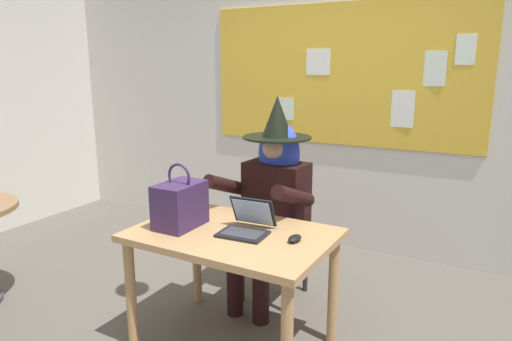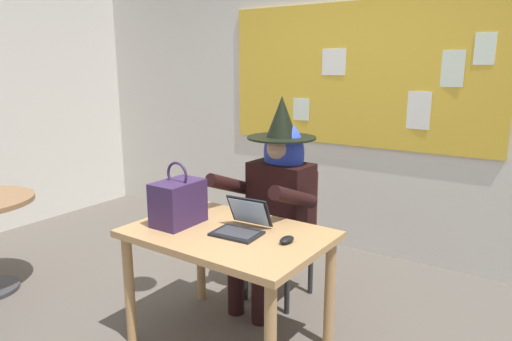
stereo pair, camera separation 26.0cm
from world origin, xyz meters
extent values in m
cube|color=silver|center=(0.00, 1.93, 1.37)|extent=(6.17, 0.10, 2.74)
cube|color=gold|center=(0.00, 1.87, 1.55)|extent=(2.40, 0.02, 1.20)
cube|color=white|center=(0.54, 1.86, 1.28)|extent=(0.20, 0.01, 0.30)
cube|color=white|center=(0.76, 1.86, 1.61)|extent=(0.20, 0.02, 0.27)
cube|color=white|center=(-0.50, 1.86, 1.24)|extent=(0.17, 0.01, 0.20)
cube|color=white|center=(0.98, 1.86, 1.75)|extent=(0.14, 0.00, 0.23)
cube|color=white|center=(-0.20, 1.86, 1.66)|extent=(0.22, 0.01, 0.22)
cube|color=tan|center=(0.00, 0.08, 0.69)|extent=(1.13, 0.77, 0.04)
cylinder|color=tan|center=(-0.50, -0.23, 0.34)|extent=(0.06, 0.06, 0.67)
cylinder|color=tan|center=(-0.49, 0.40, 0.34)|extent=(0.06, 0.06, 0.67)
cylinder|color=tan|center=(0.50, 0.39, 0.34)|extent=(0.06, 0.06, 0.67)
cube|color=#4C1E19|center=(-0.05, 0.73, 0.44)|extent=(0.42, 0.42, 0.04)
cube|color=#4C1E19|center=(-0.05, 0.92, 0.69)|extent=(0.38, 0.04, 0.45)
cylinder|color=#262628|center=(0.12, 0.56, 0.21)|extent=(0.04, 0.04, 0.42)
cylinder|color=#262628|center=(-0.22, 0.56, 0.21)|extent=(0.04, 0.04, 0.42)
cylinder|color=#262628|center=(0.12, 0.90, 0.21)|extent=(0.04, 0.04, 0.42)
cylinder|color=#262628|center=(-0.22, 0.90, 0.21)|extent=(0.04, 0.04, 0.42)
cylinder|color=black|center=(0.03, 0.37, 0.23)|extent=(0.11, 0.11, 0.46)
cylinder|color=black|center=(-0.17, 0.38, 0.23)|extent=(0.11, 0.11, 0.46)
cylinder|color=black|center=(0.04, 0.54, 0.49)|extent=(0.17, 0.43, 0.15)
cylinder|color=black|center=(-0.16, 0.55, 0.49)|extent=(0.17, 0.43, 0.15)
cube|color=black|center=(-0.05, 0.75, 0.72)|extent=(0.43, 0.28, 0.52)
cylinder|color=black|center=(0.19, 0.51, 0.84)|extent=(0.11, 0.47, 0.24)
cylinder|color=black|center=(-0.31, 0.54, 0.84)|extent=(0.11, 0.47, 0.24)
sphere|color=#D1A889|center=(-0.05, 0.75, 1.08)|extent=(0.20, 0.20, 0.20)
ellipsoid|color=blue|center=(-0.05, 0.78, 1.04)|extent=(0.31, 0.24, 0.44)
cylinder|color=black|center=(-0.05, 0.75, 1.16)|extent=(0.46, 0.46, 0.01)
cone|color=black|center=(-0.05, 0.75, 1.30)|extent=(0.21, 0.21, 0.28)
cube|color=black|center=(0.08, 0.06, 0.72)|extent=(0.27, 0.21, 0.01)
cube|color=#333338|center=(0.08, 0.06, 0.73)|extent=(0.23, 0.15, 0.00)
cube|color=black|center=(0.07, 0.20, 0.81)|extent=(0.27, 0.11, 0.18)
cube|color=#99B7E0|center=(0.07, 0.19, 0.81)|extent=(0.24, 0.09, 0.15)
ellipsoid|color=black|center=(0.37, 0.11, 0.73)|extent=(0.07, 0.11, 0.03)
cube|color=#38234C|center=(-0.31, 0.01, 0.84)|extent=(0.20, 0.30, 0.26)
torus|color=#38234C|center=(-0.31, 0.01, 1.01)|extent=(0.16, 0.02, 0.16)
camera|label=1|loc=(1.28, -2.01, 1.63)|focal=32.11mm
camera|label=2|loc=(1.50, -1.87, 1.63)|focal=32.11mm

